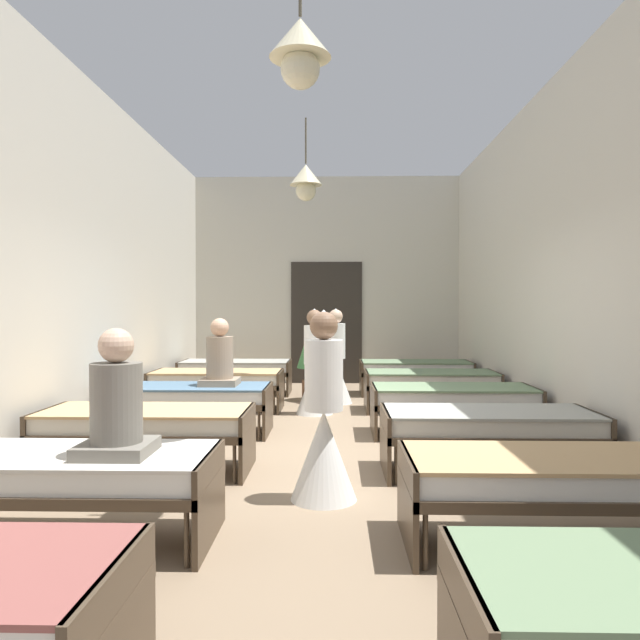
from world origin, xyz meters
TOP-DOWN VIEW (x-y plane):
  - ground_plane at (0.00, 0.00)m, footprint 5.81×11.77m
  - room_shell at (-0.00, 1.17)m, footprint 5.61×11.37m
  - bed_left_row_1 at (-1.56, -2.44)m, footprint 1.90×0.84m
  - bed_right_row_1 at (1.56, -2.44)m, footprint 1.90×0.84m
  - bed_left_row_2 at (-1.56, -0.81)m, footprint 1.90×0.84m
  - bed_right_row_2 at (1.56, -0.81)m, footprint 1.90×0.84m
  - bed_left_row_3 at (-1.56, 0.81)m, footprint 1.90×0.84m
  - bed_right_row_3 at (1.56, 0.81)m, footprint 1.90×0.84m
  - bed_left_row_4 at (-1.56, 2.44)m, footprint 1.90×0.84m
  - bed_right_row_4 at (1.56, 2.44)m, footprint 1.90×0.84m
  - bed_left_row_5 at (-1.56, 4.07)m, footprint 1.90×0.84m
  - bed_right_row_5 at (1.56, 4.07)m, footprint 1.90×0.84m
  - nurse_near_aisle at (0.08, -1.57)m, footprint 0.52×0.52m
  - nurse_mid_aisle at (-0.12, 2.16)m, footprint 0.52×0.52m
  - nurse_far_aisle at (0.18, 3.10)m, footprint 0.52×0.52m
  - patient_seated_primary at (-1.21, 0.85)m, footprint 0.44×0.44m
  - patient_seated_secondary at (-1.21, -2.49)m, footprint 0.44×0.44m
  - potted_plant at (-0.16, 3.37)m, footprint 0.57×0.57m

SIDE VIEW (x-z plane):
  - ground_plane at x=0.00m, z-range -0.10..0.00m
  - bed_left_row_1 at x=-1.56m, z-range 0.15..0.73m
  - bed_right_row_1 at x=1.56m, z-range 0.15..0.73m
  - bed_left_row_2 at x=-1.56m, z-range 0.15..0.73m
  - bed_right_row_2 at x=1.56m, z-range 0.15..0.73m
  - bed_left_row_3 at x=-1.56m, z-range 0.15..0.73m
  - bed_right_row_3 at x=1.56m, z-range 0.15..0.73m
  - bed_left_row_4 at x=-1.56m, z-range 0.15..0.73m
  - bed_right_row_4 at x=1.56m, z-range 0.15..0.73m
  - bed_left_row_5 at x=-1.56m, z-range 0.15..0.73m
  - bed_right_row_5 at x=1.56m, z-range 0.15..0.73m
  - nurse_near_aisle at x=0.08m, z-range -0.21..1.27m
  - nurse_mid_aisle at x=-0.12m, z-range -0.21..1.27m
  - nurse_far_aisle at x=0.18m, z-range -0.21..1.27m
  - potted_plant at x=-0.16m, z-range 0.14..1.58m
  - patient_seated_primary at x=-1.21m, z-range 0.47..1.27m
  - patient_seated_secondary at x=-1.21m, z-range 0.47..1.27m
  - room_shell at x=0.00m, z-range 0.00..4.09m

